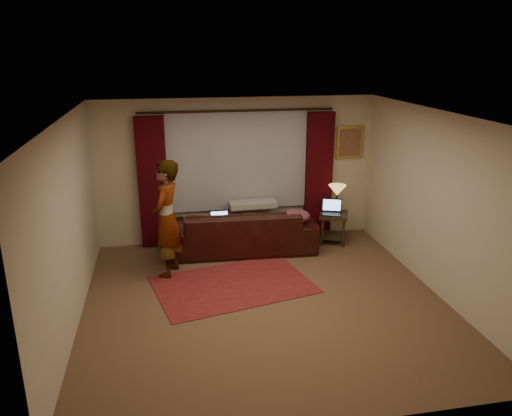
% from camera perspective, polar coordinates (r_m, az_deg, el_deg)
% --- Properties ---
extents(floor, '(5.00, 5.00, 0.01)m').
position_cam_1_polar(floor, '(7.17, 1.02, -10.65)').
color(floor, brown).
rests_on(floor, ground).
extents(ceiling, '(5.00, 5.00, 0.02)m').
position_cam_1_polar(ceiling, '(6.35, 1.15, 10.46)').
color(ceiling, silver).
rests_on(ceiling, ground).
extents(wall_back, '(5.00, 0.02, 2.60)m').
position_cam_1_polar(wall_back, '(9.01, -2.17, 4.29)').
color(wall_back, beige).
rests_on(wall_back, ground).
extents(wall_front, '(5.00, 0.02, 2.60)m').
position_cam_1_polar(wall_front, '(4.43, 7.82, -10.95)').
color(wall_front, beige).
rests_on(wall_front, ground).
extents(wall_left, '(0.02, 5.00, 2.60)m').
position_cam_1_polar(wall_left, '(6.63, -20.60, -1.97)').
color(wall_left, beige).
rests_on(wall_left, ground).
extents(wall_right, '(0.02, 5.00, 2.60)m').
position_cam_1_polar(wall_right, '(7.54, 20.02, 0.45)').
color(wall_right, beige).
rests_on(wall_right, ground).
extents(sheer_curtain, '(2.50, 0.05, 1.80)m').
position_cam_1_polar(sheer_curtain, '(8.91, -2.13, 5.45)').
color(sheer_curtain, '#9999A0').
rests_on(sheer_curtain, wall_back).
extents(drape_left, '(0.50, 0.14, 2.30)m').
position_cam_1_polar(drape_left, '(8.84, -11.72, 2.85)').
color(drape_left, '#350409').
rests_on(drape_left, floor).
extents(drape_right, '(0.50, 0.14, 2.30)m').
position_cam_1_polar(drape_right, '(9.27, 7.16, 3.79)').
color(drape_right, '#350409').
rests_on(drape_right, floor).
extents(curtain_rod, '(0.04, 0.04, 3.40)m').
position_cam_1_polar(curtain_rod, '(8.71, -2.15, 11.04)').
color(curtain_rod, black).
rests_on(curtain_rod, wall_back).
extents(picture_frame, '(0.50, 0.04, 0.60)m').
position_cam_1_polar(picture_frame, '(9.42, 10.66, 7.40)').
color(picture_frame, gold).
rests_on(picture_frame, wall_back).
extents(sofa, '(2.62, 1.23, 1.04)m').
position_cam_1_polar(sofa, '(8.68, -1.72, -1.63)').
color(sofa, black).
rests_on(sofa, floor).
extents(throw_blanket, '(0.85, 0.36, 0.10)m').
position_cam_1_polar(throw_blanket, '(8.79, -0.39, 2.16)').
color(throw_blanket, '#979790').
rests_on(throw_blanket, sofa).
extents(clothing_pile, '(0.59, 0.48, 0.23)m').
position_cam_1_polar(clothing_pile, '(8.62, 4.40, -1.01)').
color(clothing_pile, brown).
rests_on(clothing_pile, sofa).
extents(laptop_sofa, '(0.33, 0.36, 0.24)m').
position_cam_1_polar(laptop_sofa, '(8.47, -4.12, -1.33)').
color(laptop_sofa, black).
rests_on(laptop_sofa, sofa).
extents(area_rug, '(2.55, 1.98, 0.01)m').
position_cam_1_polar(area_rug, '(7.62, -2.66, -8.74)').
color(area_rug, maroon).
rests_on(area_rug, floor).
extents(end_table, '(0.63, 0.63, 0.56)m').
position_cam_1_polar(end_table, '(9.21, 8.81, -2.25)').
color(end_table, black).
rests_on(end_table, floor).
extents(tiffany_lamp, '(0.34, 0.34, 0.50)m').
position_cam_1_polar(tiffany_lamp, '(9.11, 9.21, 1.06)').
color(tiffany_lamp, olive).
rests_on(tiffany_lamp, end_table).
extents(laptop_table, '(0.47, 0.49, 0.26)m').
position_cam_1_polar(laptop_table, '(9.00, 8.61, 0.06)').
color(laptop_table, black).
rests_on(laptop_table, end_table).
extents(person, '(0.69, 0.69, 1.84)m').
position_cam_1_polar(person, '(7.74, -10.19, -1.24)').
color(person, '#979790').
rests_on(person, floor).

